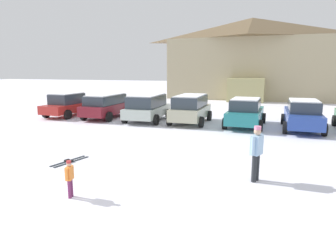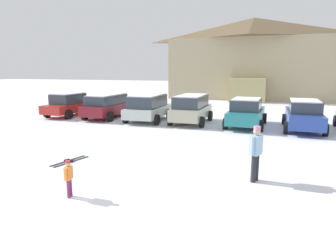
# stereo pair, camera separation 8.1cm
# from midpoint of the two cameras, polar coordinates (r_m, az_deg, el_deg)

# --- Properties ---
(ground) EXTENTS (160.00, 160.00, 0.00)m
(ground) POSITION_cam_midpoint_polar(r_m,az_deg,el_deg) (7.09, -25.16, -17.85)
(ground) COLOR white
(ski_lodge) EXTENTS (18.45, 11.49, 9.08)m
(ski_lodge) POSITION_cam_midpoint_polar(r_m,az_deg,el_deg) (37.03, 15.43, 12.39)
(ski_lodge) COLOR tan
(ski_lodge) RESTS_ON ground
(parked_red_sedan) EXTENTS (2.27, 4.41, 1.64)m
(parked_red_sedan) POSITION_cam_midpoint_polar(r_m,az_deg,el_deg) (22.52, -18.50, 3.92)
(parked_red_sedan) COLOR #B42924
(parked_red_sedan) RESTS_ON ground
(parked_maroon_van) EXTENTS (2.16, 4.32, 1.62)m
(parked_maroon_van) POSITION_cam_midpoint_polar(r_m,az_deg,el_deg) (20.86, -11.80, 3.90)
(parked_maroon_van) COLOR maroon
(parked_maroon_van) RESTS_ON ground
(parked_silver_wagon) EXTENTS (2.30, 4.14, 1.70)m
(parked_silver_wagon) POSITION_cam_midpoint_polar(r_m,az_deg,el_deg) (19.30, -4.10, 3.67)
(parked_silver_wagon) COLOR #B9C6BB
(parked_silver_wagon) RESTS_ON ground
(parked_beige_suv) EXTENTS (2.18, 4.06, 1.74)m
(parked_beige_suv) POSITION_cam_midpoint_polar(r_m,az_deg,el_deg) (18.49, 4.17, 3.41)
(parked_beige_suv) COLOR #B1AF91
(parked_beige_suv) RESTS_ON ground
(parked_teal_hatchback) EXTENTS (2.32, 4.44, 1.65)m
(parked_teal_hatchback) POSITION_cam_midpoint_polar(r_m,az_deg,el_deg) (17.94, 14.42, 2.56)
(parked_teal_hatchback) COLOR teal
(parked_teal_hatchback) RESTS_ON ground
(parked_blue_hatchback) EXTENTS (2.15, 4.66, 1.67)m
(parked_blue_hatchback) POSITION_cam_midpoint_polar(r_m,az_deg,el_deg) (17.94, 24.15, 1.99)
(parked_blue_hatchback) COLOR #27449D
(parked_blue_hatchback) RESTS_ON ground
(skier_child_in_orange_jacket) EXTENTS (0.19, 0.36, 0.99)m
(skier_child_in_orange_jacket) POSITION_cam_midpoint_polar(r_m,az_deg,el_deg) (8.21, -18.50, -9.16)
(skier_child_in_orange_jacket) COLOR #6D2955
(skier_child_in_orange_jacket) RESTS_ON ground
(skier_adult_in_blue_parka) EXTENTS (0.37, 0.58, 1.67)m
(skier_adult_in_blue_parka) POSITION_cam_midpoint_polar(r_m,az_deg,el_deg) (9.15, 16.25, -4.48)
(skier_adult_in_blue_parka) COLOR #23262A
(skier_adult_in_blue_parka) RESTS_ON ground
(pair_of_skis) EXTENTS (0.67, 1.55, 0.08)m
(pair_of_skis) POSITION_cam_midpoint_polar(r_m,az_deg,el_deg) (11.43, -18.43, -6.38)
(pair_of_skis) COLOR #1E272D
(pair_of_skis) RESTS_ON ground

